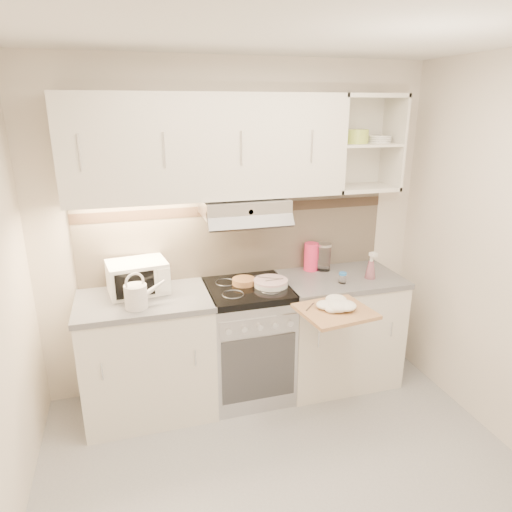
{
  "coord_description": "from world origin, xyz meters",
  "views": [
    {
      "loc": [
        -0.81,
        -1.91,
        2.16
      ],
      "look_at": [
        0.02,
        0.95,
        1.18
      ],
      "focal_mm": 32.0,
      "sensor_mm": 36.0,
      "label": 1
    }
  ],
  "objects": [
    {
      "name": "ground",
      "position": [
        0.0,
        0.0,
        0.0
      ],
      "size": [
        3.0,
        3.0,
        0.0
      ],
      "primitive_type": "plane",
      "color": "#9C9C9F",
      "rests_on": "ground"
    },
    {
      "name": "room_shell",
      "position": [
        0.0,
        0.37,
        1.63
      ],
      "size": [
        3.04,
        2.84,
        2.52
      ],
      "color": "silver",
      "rests_on": "ground"
    },
    {
      "name": "base_cabinet_left",
      "position": [
        -0.75,
        1.1,
        0.43
      ],
      "size": [
        0.9,
        0.6,
        0.86
      ],
      "primitive_type": "cube",
      "color": "silver",
      "rests_on": "ground"
    },
    {
      "name": "worktop_left",
      "position": [
        -0.75,
        1.1,
        0.88
      ],
      "size": [
        0.92,
        0.62,
        0.04
      ],
      "primitive_type": "cube",
      "color": "slate",
      "rests_on": "base_cabinet_left"
    },
    {
      "name": "base_cabinet_right",
      "position": [
        0.75,
        1.1,
        0.43
      ],
      "size": [
        0.9,
        0.6,
        0.86
      ],
      "primitive_type": "cube",
      "color": "silver",
      "rests_on": "ground"
    },
    {
      "name": "worktop_right",
      "position": [
        0.75,
        1.1,
        0.88
      ],
      "size": [
        0.92,
        0.62,
        0.04
      ],
      "primitive_type": "cube",
      "color": "slate",
      "rests_on": "base_cabinet_right"
    },
    {
      "name": "electric_range",
      "position": [
        0.0,
        1.1,
        0.45
      ],
      "size": [
        0.6,
        0.6,
        0.9
      ],
      "color": "#B7B7BC",
      "rests_on": "ground"
    },
    {
      "name": "microwave",
      "position": [
        -0.78,
        1.22,
        1.01
      ],
      "size": [
        0.44,
        0.35,
        0.23
      ],
      "rotation": [
        0.0,
        0.0,
        0.14
      ],
      "color": "white",
      "rests_on": "worktop_left"
    },
    {
      "name": "watering_can",
      "position": [
        -0.79,
        0.94,
        0.99
      ],
      "size": [
        0.28,
        0.16,
        0.25
      ],
      "rotation": [
        0.0,
        0.0,
        0.33
      ],
      "color": "silver",
      "rests_on": "worktop_left"
    },
    {
      "name": "plate_stack",
      "position": [
        0.17,
        1.07,
        0.92
      ],
      "size": [
        0.25,
        0.25,
        0.05
      ],
      "rotation": [
        0.0,
        0.0,
        -0.37
      ],
      "color": "silver",
      "rests_on": "electric_range"
    },
    {
      "name": "bread_loaf",
      "position": [
        -0.02,
        1.15,
        0.92
      ],
      "size": [
        0.17,
        0.17,
        0.04
      ],
      "primitive_type": "cylinder",
      "color": "#9A693B",
      "rests_on": "electric_range"
    },
    {
      "name": "pink_pitcher",
      "position": [
        0.58,
        1.3,
        1.01
      ],
      "size": [
        0.12,
        0.11,
        0.23
      ],
      "rotation": [
        0.0,
        0.0,
        -0.35
      ],
      "color": "#FF2D5F",
      "rests_on": "worktop_right"
    },
    {
      "name": "glass_jar",
      "position": [
        0.68,
        1.27,
        1.01
      ],
      "size": [
        0.12,
        0.12,
        0.22
      ],
      "rotation": [
        0.0,
        0.0,
        0.27
      ],
      "color": "white",
      "rests_on": "worktop_right"
    },
    {
      "name": "spice_jar",
      "position": [
        0.7,
        0.96,
        0.94
      ],
      "size": [
        0.06,
        0.06,
        0.08
      ],
      "rotation": [
        0.0,
        0.0,
        -0.23
      ],
      "color": "white",
      "rests_on": "worktop_right"
    },
    {
      "name": "spray_bottle",
      "position": [
        0.95,
        1.0,
        0.99
      ],
      "size": [
        0.09,
        0.09,
        0.22
      ],
      "rotation": [
        0.0,
        0.0,
        0.18
      ],
      "color": "pink",
      "rests_on": "worktop_right"
    },
    {
      "name": "cutting_board",
      "position": [
        0.46,
        0.58,
        0.87
      ],
      "size": [
        0.5,
        0.46,
        0.02
      ],
      "primitive_type": "cube",
      "rotation": [
        0.0,
        0.0,
        0.13
      ],
      "color": "tan",
      "rests_on": "base_cabinet_right"
    },
    {
      "name": "dish_towel",
      "position": [
        0.43,
        0.62,
        0.92
      ],
      "size": [
        0.32,
        0.29,
        0.07
      ],
      "primitive_type": null,
      "rotation": [
        0.0,
        0.0,
        -0.26
      ],
      "color": "silver",
      "rests_on": "cutting_board"
    }
  ]
}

